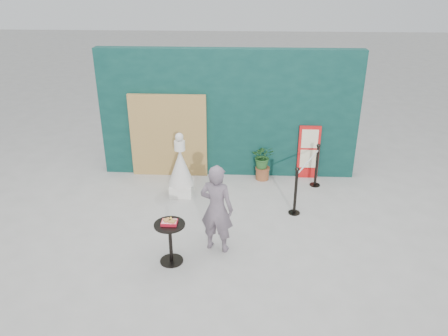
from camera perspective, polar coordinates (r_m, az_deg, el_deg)
ground at (r=8.06m, az=-0.45°, el=-10.06°), size 60.00×60.00×0.00m
back_wall at (r=10.25m, az=0.57°, el=7.09°), size 6.00×0.30×3.00m
bamboo_fence at (r=10.37m, az=-7.26°, el=4.17°), size 1.80×0.08×2.00m
woman at (r=7.55m, az=-0.96°, el=-5.34°), size 0.68×0.55×1.63m
menu_board at (r=10.45m, az=10.98°, el=2.02°), size 0.50×0.07×1.30m
statue at (r=9.53m, az=-5.68°, el=-0.28°), size 0.57×0.57×1.45m
cafe_table at (r=7.44m, az=-7.04°, el=-8.90°), size 0.52×0.52×0.75m
food_basket at (r=7.29m, az=-7.14°, el=-7.00°), size 0.26×0.19×0.11m
planter at (r=10.28m, az=5.10°, el=1.10°), size 0.51×0.44×0.87m
stanchion_barrier at (r=9.52m, az=10.75°, el=-1.30°), size 0.84×1.54×1.03m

